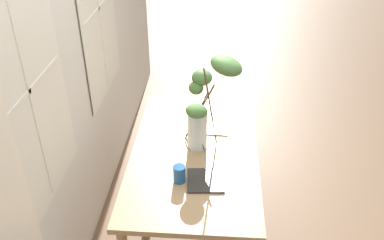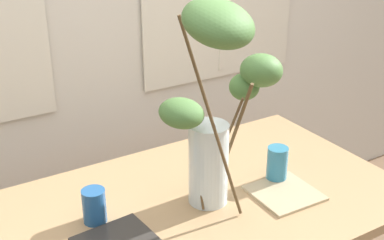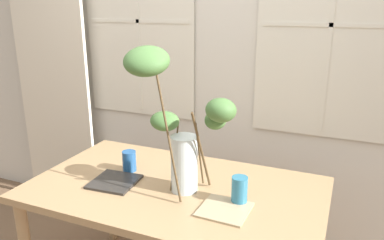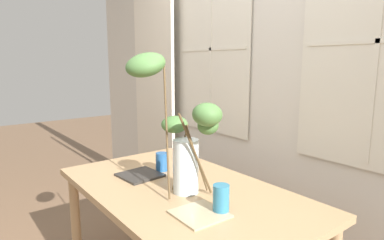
{
  "view_description": "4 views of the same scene",
  "coord_description": "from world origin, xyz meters",
  "views": [
    {
      "loc": [
        -2.32,
        -0.15,
        2.47
      ],
      "look_at": [
        0.02,
        0.02,
        0.98
      ],
      "focal_mm": 38.79,
      "sensor_mm": 36.0,
      "label": 1
    },
    {
      "loc": [
        -0.82,
        -1.32,
        1.75
      ],
      "look_at": [
        -0.01,
        -0.02,
        1.06
      ],
      "focal_mm": 49.59,
      "sensor_mm": 36.0,
      "label": 2
    },
    {
      "loc": [
        0.78,
        -1.59,
        1.64
      ],
      "look_at": [
        0.12,
        -0.05,
        1.12
      ],
      "focal_mm": 35.2,
      "sensor_mm": 36.0,
      "label": 3
    },
    {
      "loc": [
        1.39,
        -1.0,
        1.42
      ],
      "look_at": [
        0.04,
        0.04,
        1.12
      ],
      "focal_mm": 30.55,
      "sensor_mm": 36.0,
      "label": 4
    }
  ],
  "objects": [
    {
      "name": "back_wall_with_windows",
      "position": [
        -0.0,
        0.83,
        1.41
      ],
      "size": [
        5.37,
        0.14,
        2.81
      ],
      "color": "beige",
      "rests_on": "ground"
    },
    {
      "name": "drinking_glass_blue_left",
      "position": [
        -0.32,
        0.08,
        0.79
      ],
      "size": [
        0.08,
        0.08,
        0.12
      ],
      "primitive_type": "cylinder",
      "color": "#235693",
      "rests_on": "dining_table"
    },
    {
      "name": "dining_table",
      "position": [
        0.0,
        0.0,
        0.65
      ],
      "size": [
        1.51,
        0.87,
        0.73
      ],
      "color": "tan",
      "rests_on": "ground"
    },
    {
      "name": "plate_square_left",
      "position": [
        -0.31,
        -0.09,
        0.74
      ],
      "size": [
        0.25,
        0.25,
        0.01
      ],
      "primitive_type": "cube",
      "rotation": [
        0.0,
        0.0,
        0.08
      ],
      "color": "#2D2B28",
      "rests_on": "dining_table"
    },
    {
      "name": "drinking_glass_blue_right",
      "position": [
        0.35,
        -0.03,
        0.8
      ],
      "size": [
        0.08,
        0.08,
        0.13
      ],
      "primitive_type": "cylinder",
      "color": "teal",
      "rests_on": "dining_table"
    },
    {
      "name": "plate_square_right",
      "position": [
        0.31,
        -0.13,
        0.74
      ],
      "size": [
        0.23,
        0.23,
        0.01
      ],
      "primitive_type": "cube",
      "rotation": [
        0.0,
        0.0,
        -0.03
      ],
      "color": "tan",
      "rests_on": "dining_table"
    },
    {
      "name": "vase_with_branches",
      "position": [
        0.06,
        -0.06,
        1.09
      ],
      "size": [
        0.51,
        0.41,
        0.77
      ],
      "color": "silver",
      "rests_on": "dining_table"
    },
    {
      "name": "curtain_sheer_side",
      "position": [
        -1.37,
        0.66,
        1.13
      ],
      "size": [
        0.67,
        0.03,
        2.26
      ],
      "primitive_type": "cube",
      "color": "silver",
      "rests_on": "ground"
    }
  ]
}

